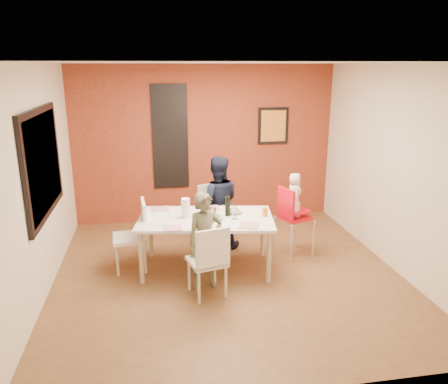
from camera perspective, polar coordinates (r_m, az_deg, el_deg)
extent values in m
plane|color=brown|center=(5.92, 0.50, -10.62)|extent=(4.50, 4.50, 0.00)
cube|color=silver|center=(5.28, 0.57, 16.53)|extent=(4.50, 4.50, 0.02)
cube|color=beige|center=(7.62, -2.48, 6.23)|extent=(4.50, 0.02, 2.70)
cube|color=beige|center=(3.36, 7.39, -7.13)|extent=(4.50, 0.02, 2.70)
cube|color=beige|center=(5.52, -23.13, 1.03)|extent=(0.02, 4.50, 2.70)
cube|color=beige|center=(6.23, 21.36, 2.86)|extent=(0.02, 4.50, 2.70)
cube|color=maroon|center=(7.60, -2.46, 6.21)|extent=(4.50, 0.02, 2.70)
cube|color=black|center=(5.66, -22.62, 3.52)|extent=(0.05, 1.70, 1.30)
cube|color=black|center=(5.65, -22.47, 3.53)|extent=(0.02, 1.55, 1.15)
cube|color=silver|center=(7.51, -7.04, 7.14)|extent=(0.55, 0.03, 1.70)
cube|color=black|center=(7.50, -7.04, 7.13)|extent=(0.60, 0.03, 1.76)
cube|color=black|center=(7.77, 6.44, 8.59)|extent=(0.54, 0.03, 0.64)
cube|color=gold|center=(7.76, 6.47, 8.57)|extent=(0.44, 0.01, 0.54)
cube|color=white|center=(5.79, -2.40, -3.52)|extent=(1.90, 1.24, 0.04)
cylinder|color=#BEAA8D|center=(5.63, -10.78, -8.45)|extent=(0.06, 0.06, 0.70)
cylinder|color=#BEAA8D|center=(6.38, -9.54, -5.36)|extent=(0.06, 0.06, 0.70)
cylinder|color=#BEAA8D|center=(5.58, 5.91, -8.46)|extent=(0.06, 0.06, 0.70)
cylinder|color=#BEAA8D|center=(6.34, 5.07, -5.34)|extent=(0.06, 0.06, 0.70)
cube|color=white|center=(5.27, -2.24, -9.03)|extent=(0.50, 0.50, 0.05)
cube|color=white|center=(5.01, -1.46, -7.44)|extent=(0.41, 0.14, 0.47)
cylinder|color=beige|center=(5.57, -1.22, -10.11)|extent=(0.03, 0.03, 0.41)
cylinder|color=beige|center=(5.29, 0.23, -11.61)|extent=(0.03, 0.03, 0.41)
cylinder|color=beige|center=(5.46, -4.57, -10.72)|extent=(0.03, 0.03, 0.41)
cylinder|color=beige|center=(5.17, -3.29, -12.30)|extent=(0.03, 0.03, 0.41)
cube|color=silver|center=(6.75, -1.09, -3.18)|extent=(0.54, 0.54, 0.05)
cube|color=silver|center=(6.84, -1.86, -0.84)|extent=(0.41, 0.18, 0.48)
cylinder|color=beige|center=(6.62, -1.67, -5.67)|extent=(0.03, 0.03, 0.41)
cylinder|color=beige|center=(6.90, -3.01, -4.74)|extent=(0.03, 0.03, 0.41)
cylinder|color=beige|center=(6.77, 0.89, -5.14)|extent=(0.03, 0.03, 0.41)
cylinder|color=beige|center=(7.05, -0.52, -4.25)|extent=(0.03, 0.03, 0.41)
cube|color=white|center=(6.01, -12.20, -5.87)|extent=(0.47, 0.47, 0.05)
cube|color=white|center=(5.93, -10.41, -3.50)|extent=(0.07, 0.44, 0.50)
cylinder|color=beige|center=(6.26, -13.79, -7.36)|extent=(0.04, 0.04, 0.43)
cylinder|color=beige|center=(6.27, -10.48, -7.13)|extent=(0.04, 0.04, 0.43)
cylinder|color=beige|center=(5.93, -13.75, -8.73)|extent=(0.04, 0.04, 0.43)
cylinder|color=beige|center=(5.94, -10.25, -8.48)|extent=(0.04, 0.04, 0.43)
cube|color=red|center=(6.34, 9.20, -3.25)|extent=(0.46, 0.46, 0.05)
cube|color=red|center=(6.16, 8.07, -1.44)|extent=(0.15, 0.35, 0.42)
cube|color=red|center=(6.31, 9.24, -2.39)|extent=(0.46, 0.46, 0.02)
cylinder|color=tan|center=(6.43, 11.60, -6.00)|extent=(0.03, 0.03, 0.55)
cylinder|color=tan|center=(6.19, 8.77, -6.76)|extent=(0.03, 0.03, 0.55)
cylinder|color=tan|center=(6.71, 9.36, -4.91)|extent=(0.03, 0.03, 0.55)
cylinder|color=tan|center=(6.48, 6.57, -5.58)|extent=(0.03, 0.03, 0.55)
imported|color=#5C5B41|center=(5.34, -2.49, -6.47)|extent=(0.52, 0.42, 1.23)
imported|color=black|center=(6.52, -0.89, -1.38)|extent=(0.74, 0.61, 1.40)
imported|color=white|center=(6.23, 9.16, -0.34)|extent=(0.22, 0.32, 0.62)
cube|color=white|center=(5.44, -6.65, -4.68)|extent=(0.22, 0.22, 0.01)
cube|color=silver|center=(6.12, -1.69, -2.16)|extent=(0.26, 0.26, 0.01)
cube|color=silver|center=(5.49, 3.31, -4.38)|extent=(0.31, 0.31, 0.01)
cube|color=silver|center=(6.15, -8.31, -2.22)|extent=(0.25, 0.25, 0.01)
imported|color=white|center=(5.70, -1.21, -3.31)|extent=(0.30, 0.30, 0.06)
imported|color=white|center=(5.94, 1.30, -2.48)|extent=(0.26, 0.26, 0.06)
cylinder|color=black|center=(5.80, 0.48, -1.85)|extent=(0.07, 0.07, 0.27)
cylinder|color=silver|center=(5.54, -1.73, -3.09)|extent=(0.07, 0.07, 0.21)
cylinder|color=white|center=(5.70, 1.40, -2.62)|extent=(0.07, 0.07, 0.19)
cylinder|color=white|center=(5.76, -5.05, -2.10)|extent=(0.12, 0.12, 0.26)
cylinder|color=red|center=(5.74, -1.66, -2.76)|extent=(0.04, 0.04, 0.14)
cylinder|color=#356E24|center=(5.75, -1.51, -2.81)|extent=(0.03, 0.03, 0.12)
cylinder|color=brown|center=(5.79, -1.19, -2.63)|extent=(0.03, 0.03, 0.13)
cylinder|color=orange|center=(5.83, 5.37, -2.63)|extent=(0.07, 0.07, 0.12)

